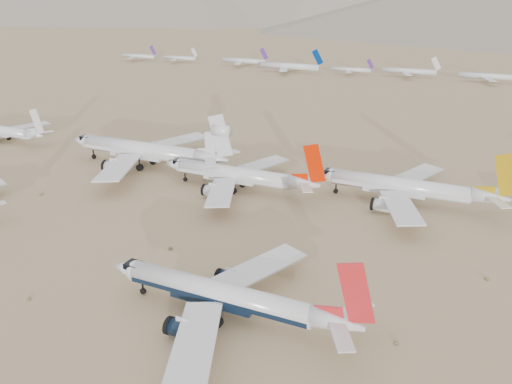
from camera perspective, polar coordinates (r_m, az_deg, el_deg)
ground at (r=96.96m, az=0.81°, el=-13.76°), size 7000.00×7000.00×0.00m
main_airliner at (r=93.27m, az=-3.12°, el=-11.82°), size 49.37×48.22×17.42m
row2_gold_tail at (r=148.00m, az=16.87°, el=0.51°), size 52.29×51.14×18.62m
row2_orange_tail at (r=151.73m, az=-1.86°, el=1.91°), size 50.17×49.08×17.90m
row2_white_trijet at (r=175.72m, az=-12.12°, el=4.66°), size 61.71×60.31×21.87m
row2_white_twin at (r=229.17m, az=-27.02°, el=6.20°), size 43.72×42.78×15.62m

